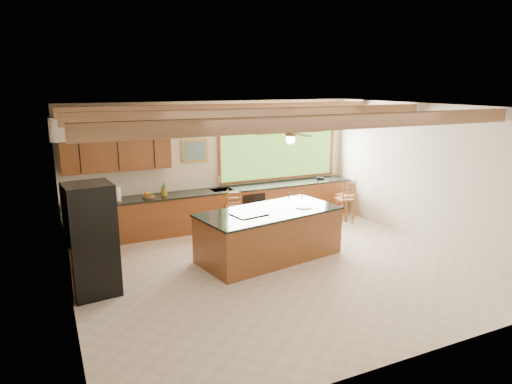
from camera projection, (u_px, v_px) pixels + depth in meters
name	position (u px, v px, depth m)	size (l,w,h in m)	color
ground	(278.00, 269.00, 8.58)	(7.20, 7.20, 0.00)	beige
room_shell	(255.00, 148.00, 8.58)	(7.27, 6.54, 3.02)	beige
counter_run	(195.00, 216.00, 10.36)	(7.12, 3.10, 1.24)	brown
island	(269.00, 234.00, 9.04)	(2.98, 1.78, 1.00)	brown
refrigerator	(92.00, 240.00, 7.39)	(0.80, 0.78, 1.86)	black
bar_stool_a	(234.00, 206.00, 10.59)	(0.46, 0.46, 1.06)	brown
bar_stool_b	(295.00, 209.00, 10.31)	(0.47, 0.47, 1.06)	brown
bar_stool_c	(346.00, 200.00, 11.16)	(0.43, 0.43, 1.05)	brown
bar_stool_d	(347.00, 196.00, 11.54)	(0.44, 0.44, 1.06)	brown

